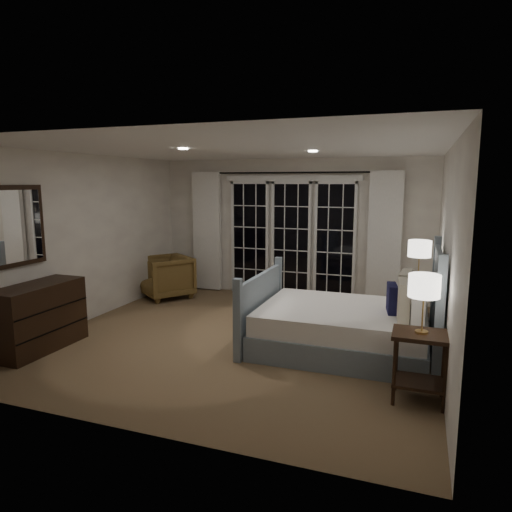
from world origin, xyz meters
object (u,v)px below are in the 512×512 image
(lamp_right, at_px, (420,249))
(dresser, at_px, (38,317))
(nightstand_left, at_px, (420,356))
(armchair, at_px, (166,277))
(bed, at_px, (347,325))
(nightstand_right, at_px, (417,299))
(lamp_left, at_px, (424,287))

(lamp_right, height_order, dresser, lamp_right)
(nightstand_left, bearing_deg, armchair, 148.53)
(bed, xyz_separation_m, nightstand_right, (0.80, 1.19, 0.12))
(bed, height_order, lamp_left, bed)
(lamp_left, bearing_deg, lamp_right, 91.36)
(lamp_right, bearing_deg, nightstand_left, -88.64)
(bed, height_order, dresser, bed)
(lamp_left, height_order, armchair, lamp_left)
(nightstand_right, xyz_separation_m, armchair, (-4.31, 0.37, -0.06))
(bed, relative_size, lamp_right, 3.64)
(nightstand_left, distance_m, lamp_right, 2.41)
(lamp_left, xyz_separation_m, lamp_right, (-0.05, 2.31, 0.03))
(armchair, bearing_deg, dresser, -56.43)
(bed, relative_size, nightstand_right, 3.30)
(nightstand_right, bearing_deg, bed, -123.67)
(nightstand_left, relative_size, dresser, 0.58)
(bed, height_order, nightstand_left, bed)
(nightstand_left, distance_m, armchair, 5.12)
(nightstand_left, height_order, armchair, armchair)
(bed, height_order, nightstand_right, bed)
(nightstand_left, xyz_separation_m, dresser, (-4.50, -0.15, -0.03))
(dresser, bearing_deg, lamp_left, 1.97)
(nightstand_right, relative_size, dresser, 0.57)
(lamp_left, bearing_deg, nightstand_right, 91.36)
(nightstand_right, xyz_separation_m, lamp_left, (0.05, -2.31, 0.68))
(lamp_left, bearing_deg, bed, 127.40)
(bed, distance_m, lamp_right, 1.66)
(bed, xyz_separation_m, lamp_left, (0.85, -1.11, 0.80))
(lamp_left, height_order, dresser, lamp_left)
(lamp_right, bearing_deg, bed, -123.67)
(lamp_left, distance_m, armchair, 5.17)
(bed, distance_m, armchair, 3.85)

